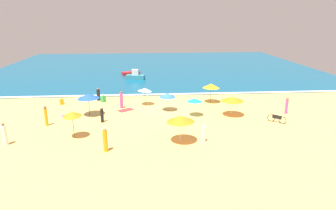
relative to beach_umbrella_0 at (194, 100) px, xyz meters
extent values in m
plane|color=#EDBC60|center=(-2.78, 2.23, -1.70)|extent=(60.00, 60.00, 0.00)
cube|color=#0F567A|center=(-2.78, 30.23, -1.65)|extent=(60.00, 44.00, 0.10)
cube|color=white|center=(-2.78, 8.53, -1.60)|extent=(57.00, 0.70, 0.01)
cylinder|color=silver|center=(0.00, 0.00, -0.79)|extent=(0.05, 0.05, 1.83)
cone|color=#19B7C6|center=(0.00, 0.00, 0.00)|extent=(2.06, 2.06, 0.35)
cylinder|color=silver|center=(3.83, -0.20, -0.72)|extent=(0.05, 0.05, 1.96)
cone|color=orange|center=(3.83, -0.20, 0.09)|extent=(3.17, 3.17, 0.47)
cylinder|color=#4C3823|center=(-10.93, -4.83, -0.57)|extent=(0.05, 0.05, 2.26)
cone|color=orange|center=(-10.93, -4.83, 0.41)|extent=(1.71, 1.73, 0.50)
cylinder|color=#4C3823|center=(-4.97, 4.24, -0.73)|extent=(0.05, 0.05, 1.95)
cone|color=white|center=(-4.97, 4.24, 0.12)|extent=(2.17, 2.16, 0.51)
cylinder|color=#4C3823|center=(2.69, 4.63, -0.59)|extent=(0.05, 0.05, 2.22)
cone|color=yellow|center=(2.69, 4.63, 0.32)|extent=(2.68, 2.69, 0.57)
cylinder|color=silver|center=(-2.58, 2.00, -0.76)|extent=(0.05, 0.05, 1.89)
cone|color=blue|center=(-2.58, 2.00, 0.02)|extent=(2.22, 2.21, 0.46)
cylinder|color=silver|center=(-2.17, -6.38, -0.60)|extent=(0.05, 0.05, 2.21)
cone|color=orange|center=(-2.17, -6.38, 0.31)|extent=(3.03, 3.02, 0.55)
cylinder|color=#4C3823|center=(-10.66, 0.97, -0.58)|extent=(0.05, 0.05, 2.25)
cone|color=blue|center=(-10.66, 0.97, 0.35)|extent=(2.22, 2.20, 0.55)
torus|color=black|center=(7.99, -2.86, -1.37)|extent=(0.57, 0.53, 0.72)
torus|color=black|center=(7.18, -2.12, -1.37)|extent=(0.57, 0.53, 0.72)
cube|color=black|center=(7.59, -2.49, -1.15)|extent=(0.69, 0.63, 0.36)
cylinder|color=#D84CA5|center=(9.71, 0.06, -0.95)|extent=(0.41, 0.41, 1.51)
sphere|color=#9E6B47|center=(9.71, 0.06, -0.08)|extent=(0.26, 0.26, 0.26)
cylinder|color=black|center=(-10.58, 6.59, -1.03)|extent=(0.39, 0.39, 1.35)
sphere|color=#9E6B47|center=(-10.58, 6.59, -0.25)|extent=(0.23, 0.23, 0.23)
cube|color=orange|center=(-14.57, 5.17, -1.39)|extent=(0.54, 0.54, 0.63)
sphere|color=beige|center=(-14.57, 5.17, -0.98)|extent=(0.21, 0.21, 0.21)
cylinder|color=black|center=(-9.09, -1.15, -1.03)|extent=(0.41, 0.41, 1.34)
sphere|color=#DBA884|center=(-9.09, -1.15, -0.25)|extent=(0.26, 0.26, 0.26)
cylinder|color=#D84CA5|center=(-7.58, 3.29, -0.86)|extent=(0.46, 0.46, 1.69)
sphere|color=brown|center=(-7.58, 3.29, 0.09)|extent=(0.23, 0.23, 0.23)
cube|color=green|center=(-9.95, 5.87, -1.33)|extent=(0.63, 0.63, 0.74)
sphere|color=beige|center=(-9.95, 5.87, -0.85)|extent=(0.26, 0.26, 0.26)
cylinder|color=white|center=(-0.28, -6.45, -1.05)|extent=(0.51, 0.51, 1.31)
sphere|color=beige|center=(-0.28, -6.45, -0.30)|extent=(0.22, 0.22, 0.22)
cylinder|color=orange|center=(-7.97, -7.65, -0.86)|extent=(0.49, 0.49, 1.69)
sphere|color=#DBA884|center=(-7.97, -7.65, 0.11)|extent=(0.28, 0.28, 0.28)
cylinder|color=white|center=(-16.02, -5.85, -0.89)|extent=(0.56, 0.56, 1.63)
sphere|color=brown|center=(-16.02, -5.85, 0.03)|extent=(0.23, 0.23, 0.23)
cylinder|color=orange|center=(-14.12, -1.70, -0.88)|extent=(0.37, 0.37, 1.65)
sphere|color=brown|center=(-14.12, -1.70, 0.07)|extent=(0.28, 0.28, 0.28)
cube|color=red|center=(-7.07, 2.48, -1.70)|extent=(1.97, 1.77, 0.01)
cube|color=#D84CA5|center=(-13.05, 0.77, -1.70)|extent=(1.24, 1.46, 0.01)
cube|color=red|center=(-7.36, 22.00, -1.34)|extent=(3.20, 2.25, 0.53)
cube|color=teal|center=(-6.48, 18.22, -1.26)|extent=(3.08, 1.75, 0.69)
cube|color=silver|center=(-6.48, 18.22, -0.46)|extent=(1.14, 0.88, 0.89)
camera|label=1|loc=(-4.83, -28.33, 8.15)|focal=31.66mm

